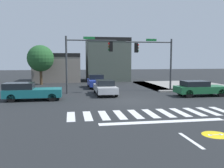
% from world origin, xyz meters
% --- Properties ---
extents(ground_plane, '(120.00, 120.00, 0.00)m').
position_xyz_m(ground_plane, '(0.00, 0.00, 0.00)').
color(ground_plane, '#232628').
extents(crosswalk_near, '(9.98, 2.46, 0.01)m').
position_xyz_m(crosswalk_near, '(0.00, -4.50, 0.00)').
color(crosswalk_near, silver).
rests_on(crosswalk_near, ground_plane).
extents(bike_detector_marking, '(1.16, 1.16, 0.01)m').
position_xyz_m(bike_detector_marking, '(1.41, -9.01, 0.00)').
color(bike_detector_marking, yellow).
rests_on(bike_detector_marking, ground_plane).
extents(curb_corner_northeast, '(10.00, 10.60, 0.15)m').
position_xyz_m(curb_corner_northeast, '(8.49, 9.42, 0.07)').
color(curb_corner_northeast, gray).
rests_on(curb_corner_northeast, ground_plane).
extents(storefront_row, '(13.98, 7.04, 6.41)m').
position_xyz_m(storefront_row, '(-2.59, 19.12, 2.70)').
color(storefront_row, gray).
rests_on(storefront_row, ground_plane).
extents(traffic_signal_northwest, '(4.89, 0.32, 5.44)m').
position_xyz_m(traffic_signal_northwest, '(-3.21, 5.01, 3.80)').
color(traffic_signal_northwest, '#383A3D').
rests_on(traffic_signal_northwest, ground_plane).
extents(traffic_signal_northeast, '(4.88, 0.32, 5.35)m').
position_xyz_m(traffic_signal_northeast, '(3.79, 5.47, 3.74)').
color(traffic_signal_northeast, '#383A3D').
rests_on(traffic_signal_northeast, ground_plane).
extents(car_teal, '(4.44, 1.84, 1.42)m').
position_xyz_m(car_teal, '(-7.97, 1.71, 0.73)').
color(car_teal, '#196B70').
rests_on(car_teal, ground_plane).
extents(car_silver, '(1.75, 4.42, 1.36)m').
position_xyz_m(car_silver, '(-1.61, 3.81, 0.69)').
color(car_silver, '#B7BABF').
rests_on(car_silver, ground_plane).
extents(car_green, '(4.45, 1.83, 1.37)m').
position_xyz_m(car_green, '(6.54, 1.52, 0.71)').
color(car_green, '#1E6638').
rests_on(car_green, ground_plane).
extents(car_blue, '(1.87, 4.20, 1.51)m').
position_xyz_m(car_blue, '(-1.80, 9.60, 0.76)').
color(car_blue, '#23389E').
rests_on(car_blue, ground_plane).
extents(roadside_tree, '(3.38, 3.38, 5.09)m').
position_xyz_m(roadside_tree, '(-8.50, 14.00, 3.38)').
color(roadside_tree, '#4C3823').
rests_on(roadside_tree, ground_plane).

